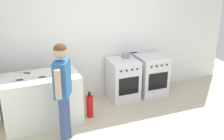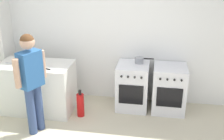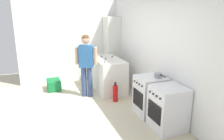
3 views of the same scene
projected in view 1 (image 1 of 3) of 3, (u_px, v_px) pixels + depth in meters
back_wall at (100, 35)px, 5.68m from camera, size 6.00×0.10×2.60m
counter_unit at (42, 100)px, 4.88m from camera, size 1.30×0.70×0.90m
oven_left at (123, 79)px, 5.80m from camera, size 0.57×0.62×0.85m
oven_right at (151, 75)px, 6.02m from camera, size 0.58×0.62×0.85m
pot at (126, 55)px, 5.75m from camera, size 0.34×0.16×0.11m
knife_utility at (16, 80)px, 4.54m from camera, size 0.25×0.06×0.01m
knife_bread at (36, 77)px, 4.66m from camera, size 0.34×0.14×0.01m
knife_carving at (56, 77)px, 4.65m from camera, size 0.32×0.15×0.01m
knife_chef at (22, 73)px, 4.84m from camera, size 0.28×0.19×0.01m
person at (63, 85)px, 4.20m from camera, size 0.33×0.52×1.62m
fire_extinguisher at (90, 106)px, 5.16m from camera, size 0.13×0.13×0.50m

